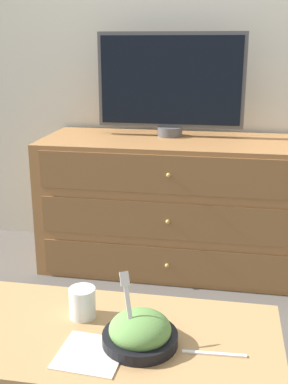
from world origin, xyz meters
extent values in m
plane|color=#56514C|center=(0.00, 0.00, 0.00)|extent=(12.00, 12.00, 0.00)
cube|color=silver|center=(0.00, 0.03, 1.30)|extent=(12.00, 0.05, 2.60)
cube|color=#9E6B3D|center=(-0.08, -0.32, 0.37)|extent=(1.48, 0.58, 0.74)
cube|color=brown|center=(-0.08, -0.61, 0.12)|extent=(1.36, 0.01, 0.20)
sphere|color=tan|center=(-0.08, -0.62, 0.12)|extent=(0.02, 0.02, 0.02)
cube|color=brown|center=(-0.08, -0.61, 0.37)|extent=(1.36, 0.01, 0.20)
sphere|color=tan|center=(-0.08, -0.62, 0.37)|extent=(0.02, 0.02, 0.02)
cube|color=brown|center=(-0.08, -0.61, 0.62)|extent=(1.36, 0.01, 0.20)
sphere|color=tan|center=(-0.08, -0.62, 0.62)|extent=(0.02, 0.02, 0.02)
cylinder|color=#515156|center=(-0.13, -0.22, 0.77)|extent=(0.14, 0.14, 0.05)
cube|color=#515156|center=(-0.13, -0.22, 1.05)|extent=(0.81, 0.04, 0.51)
cube|color=black|center=(-0.13, -0.24, 1.05)|extent=(0.77, 0.01, 0.47)
cube|color=tan|center=(-0.08, -1.81, 0.48)|extent=(0.90, 0.46, 0.02)
cylinder|color=#9C7549|center=(-0.49, -1.62, 0.24)|extent=(0.04, 0.04, 0.47)
cylinder|color=#9C7549|center=(0.34, -1.62, 0.24)|extent=(0.04, 0.04, 0.47)
cylinder|color=black|center=(0.00, -1.84, 0.51)|extent=(0.20, 0.20, 0.03)
ellipsoid|color=#66994C|center=(0.00, -1.84, 0.53)|extent=(0.16, 0.16, 0.09)
cube|color=white|center=(-0.03, -1.85, 0.59)|extent=(0.05, 0.07, 0.16)
cube|color=white|center=(-0.04, -1.83, 0.67)|extent=(0.03, 0.03, 0.03)
cylinder|color=#9E6638|center=(-0.19, -1.74, 0.52)|extent=(0.07, 0.07, 0.06)
cylinder|color=white|center=(-0.19, -1.74, 0.54)|extent=(0.08, 0.08, 0.09)
cube|color=silver|center=(-0.12, -1.91, 0.49)|extent=(0.17, 0.17, 0.00)
cube|color=white|center=(0.19, -1.85, 0.49)|extent=(0.16, 0.02, 0.01)
camera|label=1|loc=(0.20, -2.91, 1.25)|focal=45.00mm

